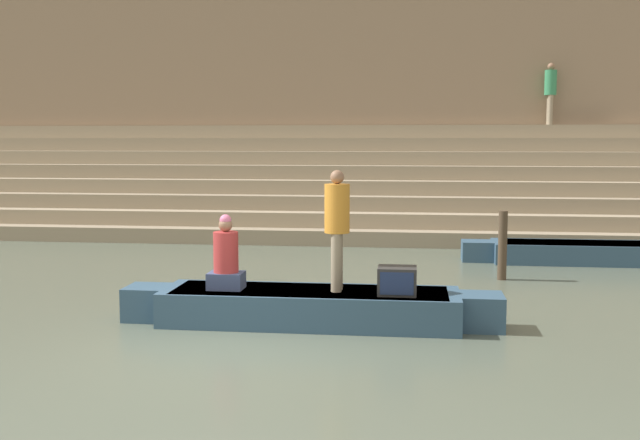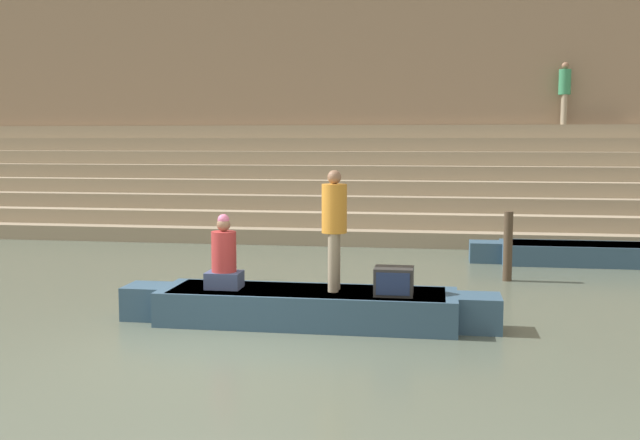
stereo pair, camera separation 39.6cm
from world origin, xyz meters
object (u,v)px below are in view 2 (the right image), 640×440
moored_boat_shore (616,254)px  person_rowing (224,259)px  person_standing (334,222)px  person_on_steps (565,89)px  rowboat_main (307,306)px  tv_set (394,281)px  mooring_post (508,246)px

moored_boat_shore → person_rowing: bearing=-136.7°
person_rowing → moored_boat_shore: 9.30m
person_standing → person_on_steps: person_on_steps is taller
moored_boat_shore → rowboat_main: bearing=-131.3°
tv_set → person_on_steps: size_ratio=0.30×
person_rowing → tv_set: (2.50, -0.10, -0.24)m
rowboat_main → person_standing: size_ratio=3.17×
rowboat_main → person_standing: person_standing is taller
person_rowing → moored_boat_shore: size_ratio=0.18×
rowboat_main → moored_boat_shore: (5.67, 6.14, -0.03)m
mooring_post → person_on_steps: size_ratio=0.74×
rowboat_main → mooring_post: mooring_post is taller
person_rowing → mooring_post: person_rowing is taller
tv_set → mooring_post: bearing=70.2°
person_rowing → moored_boat_shore: bearing=56.3°
tv_set → rowboat_main: bearing=178.9°
rowboat_main → person_standing: bearing=7.4°
person_rowing → mooring_post: bearing=56.1°
moored_boat_shore → mooring_post: (-2.48, -2.24, 0.43)m
rowboat_main → person_standing: (0.39, 0.04, 1.24)m
person_standing → tv_set: person_standing is taller
moored_boat_shore → mooring_post: size_ratio=4.66×
moored_boat_shore → mooring_post: bearing=-136.4°
moored_boat_shore → person_on_steps: 7.36m
rowboat_main → moored_boat_shore: size_ratio=0.89×
rowboat_main → person_on_steps: bearing=68.2°
rowboat_main → tv_set: tv_set is taller
person_rowing → tv_set: bearing=12.1°
rowboat_main → tv_set: 1.35m
person_standing → moored_boat_shore: size_ratio=0.28×
tv_set → person_rowing: bearing=-176.6°
person_standing → rowboat_main: bearing=-176.5°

